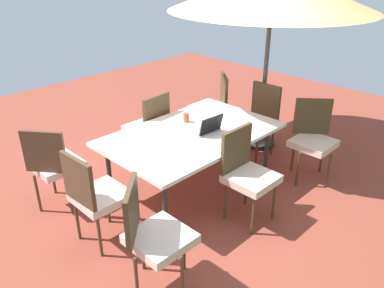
{
  "coord_description": "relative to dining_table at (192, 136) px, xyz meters",
  "views": [
    {
      "loc": [
        2.81,
        2.78,
        2.53
      ],
      "look_at": [
        0.0,
        0.0,
        0.58
      ],
      "focal_mm": 36.2,
      "sensor_mm": 36.0,
      "label": 1
    }
  ],
  "objects": [
    {
      "name": "ground_plane",
      "position": [
        0.0,
        0.0,
        -0.69
      ],
      "size": [
        10.0,
        10.0,
        0.02
      ],
      "primitive_type": "cube",
      "color": "brown"
    },
    {
      "name": "dining_table",
      "position": [
        0.0,
        0.0,
        0.0
      ],
      "size": [
        1.97,
        1.23,
        0.73
      ],
      "color": "silver",
      "rests_on": "ground_plane"
    },
    {
      "name": "chair_northwest",
      "position": [
        -1.21,
        0.85,
        -0.13
      ],
      "size": [
        0.59,
        0.58,
        0.98
      ],
      "rotation": [
        0.0,
        0.0,
        2.28
      ],
      "color": "beige",
      "rests_on": "ground_plane"
    },
    {
      "name": "chair_southeast",
      "position": [
        1.3,
        -0.77,
        -0.13
      ],
      "size": [
        0.58,
        0.58,
        0.98
      ],
      "rotation": [
        0.0,
        0.0,
        5.36
      ],
      "color": "beige",
      "rests_on": "ground_plane"
    },
    {
      "name": "chair_west",
      "position": [
        -1.26,
        0.01,
        -0.13
      ],
      "size": [
        0.46,
        0.46,
        0.98
      ],
      "rotation": [
        0.0,
        0.0,
        1.57
      ],
      "color": "beige",
      "rests_on": "ground_plane"
    },
    {
      "name": "chair_south",
      "position": [
        -0.04,
        -0.82,
        -0.13
      ],
      "size": [
        0.47,
        0.48,
        0.98
      ],
      "rotation": [
        0.0,
        0.0,
        0.09
      ],
      "color": "beige",
      "rests_on": "ground_plane"
    },
    {
      "name": "chair_northeast",
      "position": [
        1.3,
        0.85,
        -0.13
      ],
      "size": [
        0.59,
        0.59,
        0.98
      ],
      "rotation": [
        0.0,
        0.0,
        3.9
      ],
      "color": "beige",
      "rests_on": "ground_plane"
    },
    {
      "name": "chair_southwest",
      "position": [
        -1.21,
        -0.75,
        -0.13
      ],
      "size": [
        0.59,
        0.58,
        0.98
      ],
      "rotation": [
        0.0,
        0.0,
        0.86
      ],
      "color": "beige",
      "rests_on": "ground_plane"
    },
    {
      "name": "chair_east",
      "position": [
        1.32,
        0.05,
        -0.13
      ],
      "size": [
        0.47,
        0.46,
        0.98
      ],
      "rotation": [
        0.0,
        0.0,
        4.76
      ],
      "color": "beige",
      "rests_on": "ground_plane"
    },
    {
      "name": "chair_north",
      "position": [
        0.01,
        0.79,
        -0.13
      ],
      "size": [
        0.46,
        0.46,
        0.98
      ],
      "rotation": [
        0.0,
        0.0,
        3.14
      ],
      "color": "beige",
      "rests_on": "ground_plane"
    },
    {
      "name": "laptop",
      "position": [
        -0.12,
        0.12,
        0.09
      ],
      "size": [
        0.33,
        0.27,
        0.21
      ],
      "rotation": [
        0.0,
        0.0,
        -0.06
      ],
      "color": "gray",
      "rests_on": "dining_table"
    },
    {
      "name": "cup",
      "position": [
        -0.17,
        -0.26,
        0.1
      ],
      "size": [
        0.07,
        0.07,
        0.11
      ],
      "primitive_type": "cylinder",
      "color": "#CC4C33",
      "rests_on": "dining_table"
    }
  ]
}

